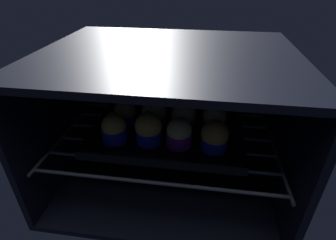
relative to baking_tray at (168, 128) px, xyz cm
name	(u,v)px	position (x,y,z in cm)	size (l,w,h in cm)	color
oven_cavity	(170,114)	(0.00, 3.75, 2.32)	(59.00, 47.00, 37.00)	black
oven_rack	(168,132)	(0.00, -0.49, -1.08)	(54.80, 42.00, 0.80)	#444756
baking_tray	(168,128)	(0.00, 0.00, 0.00)	(38.26, 30.52, 2.20)	black
muffin_row0_col0	(114,128)	(-11.96, -7.95, 3.80)	(6.08, 6.08, 7.63)	#1928B7
muffin_row0_col1	(148,129)	(-3.61, -7.41, 4.23)	(6.46, 6.46, 8.16)	#1928B7
muffin_row0_col2	(179,133)	(3.75, -7.64, 3.71)	(6.08, 6.08, 7.06)	#7A238C
muffin_row0_col3	(215,137)	(12.00, -7.83, 3.74)	(6.43, 6.43, 7.16)	#1928B7
muffin_row1_col0	(125,113)	(-11.56, 0.14, 3.57)	(6.08, 6.08, 6.76)	#1928B7
muffin_row1_col1	(154,114)	(-3.72, 0.15, 4.05)	(6.50, 6.50, 7.57)	#7A238C
muffin_row1_col2	(184,117)	(4.08, -0.04, 3.93)	(6.44, 6.44, 7.43)	#1928B7
muffin_row1_col3	(214,119)	(11.91, -0.35, 3.94)	(6.08, 6.08, 7.42)	#1928B7
muffin_row2_col0	(132,99)	(-11.65, 7.93, 3.99)	(6.23, 6.23, 7.89)	#1928B7
muffin_row2_col1	(159,101)	(-3.61, 7.40, 4.09)	(6.65, 6.65, 8.01)	#1928B7
muffin_row2_col2	(184,103)	(3.60, 7.59, 3.83)	(6.08, 6.08, 7.14)	#1928B7
muffin_row2_col3	(212,105)	(11.43, 7.52, 3.93)	(6.59, 6.59, 7.41)	#1928B7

